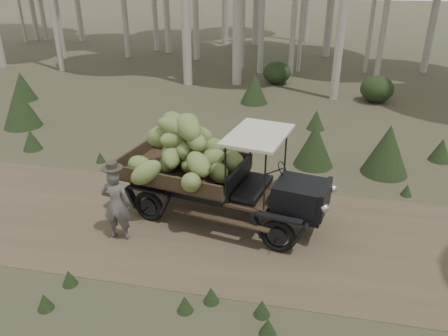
{
  "coord_description": "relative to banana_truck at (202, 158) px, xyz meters",
  "views": [
    {
      "loc": [
        3.41,
        -7.48,
        5.11
      ],
      "look_at": [
        1.73,
        0.5,
        1.2
      ],
      "focal_mm": 35.0,
      "sensor_mm": 36.0,
      "label": 1
    }
  ],
  "objects": [
    {
      "name": "dirt_track",
      "position": [
        -1.23,
        -0.58,
        -1.33
      ],
      "size": [
        70.0,
        4.0,
        0.01
      ],
      "primitive_type": "cube",
      "color": "brown",
      "rests_on": "ground"
    },
    {
      "name": "banana_truck",
      "position": [
        0.0,
        0.0,
        0.0
      ],
      "size": [
        4.71,
        2.58,
        2.36
      ],
      "rotation": [
        0.0,
        0.0,
        -0.19
      ],
      "color": "black",
      "rests_on": "ground"
    },
    {
      "name": "undergrowth",
      "position": [
        0.12,
        -1.77,
        -0.79
      ],
      "size": [
        19.11,
        24.93,
        1.39
      ],
      "color": "#233319",
      "rests_on": "ground"
    },
    {
      "name": "farmer",
      "position": [
        -1.41,
        -1.27,
        -0.54
      ],
      "size": [
        0.6,
        0.45,
        1.68
      ],
      "rotation": [
        0.0,
        0.0,
        3.24
      ],
      "color": "#56524E",
      "rests_on": "ground"
    },
    {
      "name": "ground",
      "position": [
        -1.23,
        -0.58,
        -1.33
      ],
      "size": [
        120.0,
        120.0,
        0.0
      ],
      "primitive_type": "plane",
      "color": "#473D2B",
      "rests_on": "ground"
    }
  ]
}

